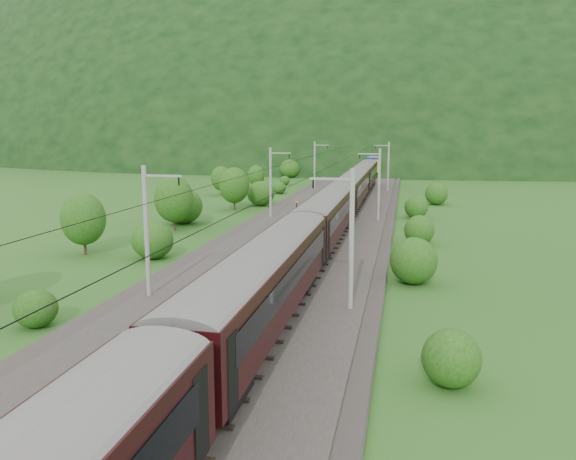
# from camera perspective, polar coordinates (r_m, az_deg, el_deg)

# --- Properties ---
(ground) EXTENTS (600.00, 600.00, 0.00)m
(ground) POSITION_cam_1_polar(r_m,az_deg,el_deg) (33.85, -4.29, -7.74)
(ground) COLOR #26571B
(ground) RESTS_ON ground
(railbed) EXTENTS (14.00, 220.00, 0.30)m
(railbed) POSITION_cam_1_polar(r_m,az_deg,el_deg) (43.14, -0.61, -3.55)
(railbed) COLOR #38332D
(railbed) RESTS_ON ground
(track_left) EXTENTS (2.40, 220.00, 0.27)m
(track_left) POSITION_cam_1_polar(r_m,az_deg,el_deg) (43.65, -3.69, -3.10)
(track_left) COLOR #523223
(track_left) RESTS_ON railbed
(track_right) EXTENTS (2.40, 220.00, 0.27)m
(track_right) POSITION_cam_1_polar(r_m,az_deg,el_deg) (42.65, 2.54, -3.41)
(track_right) COLOR #523223
(track_right) RESTS_ON railbed
(catenary_left) EXTENTS (2.54, 192.28, 8.00)m
(catenary_left) POSITION_cam_1_polar(r_m,az_deg,el_deg) (64.98, -1.72, 5.01)
(catenary_left) COLOR gray
(catenary_left) RESTS_ON railbed
(catenary_right) EXTENTS (2.54, 192.28, 8.00)m
(catenary_right) POSITION_cam_1_polar(r_m,az_deg,el_deg) (63.25, 9.16, 4.74)
(catenary_right) COLOR gray
(catenary_right) RESTS_ON railbed
(overhead_wires) EXTENTS (4.83, 198.00, 0.03)m
(overhead_wires) POSITION_cam_1_polar(r_m,az_deg,el_deg) (42.02, -0.63, 5.70)
(overhead_wires) COLOR black
(overhead_wires) RESTS_ON ground
(mountain_main) EXTENTS (504.00, 360.00, 244.00)m
(mountain_main) POSITION_cam_1_polar(r_m,az_deg,el_deg) (291.23, 10.14, 8.05)
(mountain_main) COLOR black
(mountain_main) RESTS_ON ground
(mountain_ridge) EXTENTS (336.00, 280.00, 132.00)m
(mountain_ridge) POSITION_cam_1_polar(r_m,az_deg,el_deg) (355.33, -9.58, 8.44)
(mountain_ridge) COLOR black
(mountain_ridge) RESTS_ON ground
(train) EXTENTS (3.02, 143.58, 5.25)m
(train) POSITION_cam_1_polar(r_m,az_deg,el_deg) (60.89, 5.50, 3.73)
(train) COLOR black
(train) RESTS_ON ground
(hazard_post_near) EXTENTS (0.15, 0.15, 1.39)m
(hazard_post_near) POSITION_cam_1_polar(r_m,az_deg,el_deg) (76.73, 4.80, 3.15)
(hazard_post_near) COLOR red
(hazard_post_near) RESTS_ON railbed
(hazard_post_far) EXTENTS (0.16, 0.16, 1.47)m
(hazard_post_far) POSITION_cam_1_polar(r_m,az_deg,el_deg) (94.13, 6.36, 4.46)
(hazard_post_far) COLOR red
(hazard_post_far) RESTS_ON railbed
(signal) EXTENTS (0.21, 0.21, 1.88)m
(signal) POSITION_cam_1_polar(r_m,az_deg,el_deg) (65.06, 0.88, 2.27)
(signal) COLOR black
(signal) RESTS_ON railbed
(vegetation_left) EXTENTS (12.68, 142.19, 6.39)m
(vegetation_left) POSITION_cam_1_polar(r_m,az_deg,el_deg) (55.72, -13.51, 2.00)
(vegetation_left) COLOR #184412
(vegetation_left) RESTS_ON ground
(vegetation_right) EXTENTS (6.78, 104.87, 2.89)m
(vegetation_right) POSITION_cam_1_polar(r_m,az_deg,el_deg) (42.64, 14.23, -2.47)
(vegetation_right) COLOR #184412
(vegetation_right) RESTS_ON ground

